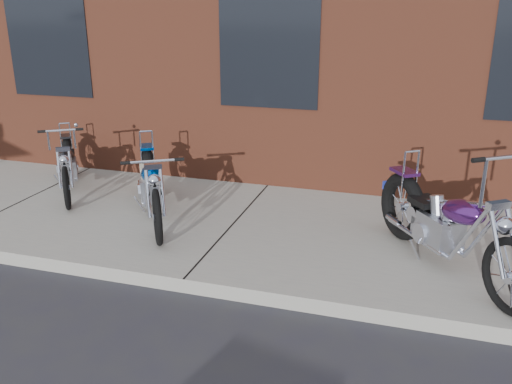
% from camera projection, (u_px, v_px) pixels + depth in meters
% --- Properties ---
extents(ground, '(120.00, 120.00, 0.00)m').
position_uv_depth(ground, '(184.00, 293.00, 5.28)').
color(ground, '#292831').
rests_on(ground, ground).
extents(sidewalk, '(22.00, 3.00, 0.15)m').
position_uv_depth(sidewalk, '(234.00, 228.00, 6.61)').
color(sidewalk, '#A39F90').
rests_on(sidewalk, ground).
extents(chopper_purple, '(1.47, 2.02, 1.34)m').
position_uv_depth(chopper_purple, '(446.00, 228.00, 5.33)').
color(chopper_purple, black).
rests_on(chopper_purple, sidewalk).
extents(chopper_blue, '(1.23, 1.94, 0.96)m').
position_uv_depth(chopper_blue, '(152.00, 187.00, 6.64)').
color(chopper_blue, black).
rests_on(chopper_blue, sidewalk).
extents(chopper_third, '(1.19, 1.70, 1.01)m').
position_uv_depth(chopper_third, '(67.00, 167.00, 7.59)').
color(chopper_third, black).
rests_on(chopper_third, sidewalk).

